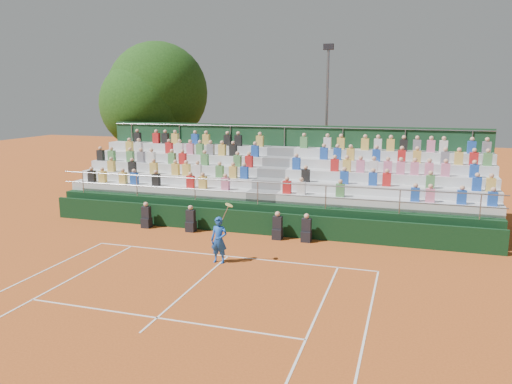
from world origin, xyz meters
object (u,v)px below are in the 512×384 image
(tree_west, at_px, (145,105))
(tennis_player, at_px, (219,240))
(tree_east, at_px, (158,93))
(floodlight_mast, at_px, (327,108))

(tree_west, bearing_deg, tennis_player, -51.46)
(tree_east, distance_m, floodlight_mast, 10.75)
(tennis_player, relative_size, tree_west, 0.27)
(tree_west, height_order, floodlight_mast, floodlight_mast)
(tennis_player, bearing_deg, floodlight_mast, 84.77)
(tennis_player, relative_size, floodlight_mast, 0.25)
(tennis_player, height_order, tree_west, tree_west)
(tree_west, xyz_separation_m, tree_east, (0.44, 0.87, 0.73))
(tree_east, bearing_deg, floodlight_mast, 8.01)
(tree_east, bearing_deg, tree_west, -116.96)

